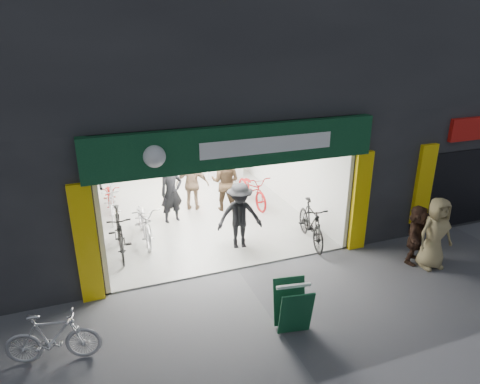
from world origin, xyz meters
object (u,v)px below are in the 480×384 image
bike_left_front (144,221)px  bike_right_front (311,223)px  parked_bike (53,338)px  pedestrian_near (435,233)px  sandwich_board (293,306)px

bike_left_front → bike_right_front: 4.43m
bike_right_front → parked_bike: bearing=-149.1°
bike_left_front → pedestrian_near: pedestrian_near is taller
bike_left_front → bike_right_front: (4.07, -1.75, 0.04)m
bike_right_front → sandwich_board: bike_right_front is taller
bike_left_front → sandwich_board: (2.02, -4.72, -0.01)m
bike_right_front → sandwich_board: 3.62m
bike_left_front → parked_bike: size_ratio=1.29×
bike_right_front → parked_bike: bike_right_front is taller
pedestrian_near → bike_left_front: bearing=152.1°
bike_right_front → sandwich_board: (-2.05, -2.98, -0.05)m
pedestrian_near → sandwich_board: (-4.16, -0.91, -0.35)m
pedestrian_near → sandwich_board: size_ratio=1.84×
bike_left_front → sandwich_board: bearing=-67.1°
bike_right_front → bike_left_front: bearing=167.5°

